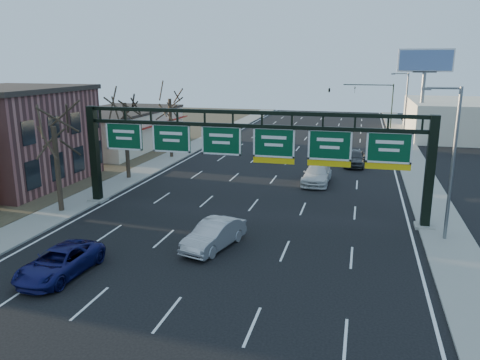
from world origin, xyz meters
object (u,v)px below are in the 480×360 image
(car_silver_sedan, at_px, (214,235))
(sign_gantry, at_px, (250,148))
(car_blue_suv, at_px, (60,262))
(car_white_wagon, at_px, (317,174))

(car_silver_sedan, bearing_deg, sign_gantry, 100.56)
(car_blue_suv, bearing_deg, car_silver_sedan, 42.89)
(sign_gantry, bearing_deg, car_white_wagon, 68.91)
(car_silver_sedan, relative_size, car_white_wagon, 0.86)
(car_white_wagon, bearing_deg, sign_gantry, -109.61)
(sign_gantry, height_order, car_blue_suv, sign_gantry)
(sign_gantry, xyz_separation_m, car_blue_suv, (-6.77, -11.90, -3.93))
(car_blue_suv, height_order, car_silver_sedan, car_silver_sedan)
(car_blue_suv, xyz_separation_m, car_silver_sedan, (6.29, 5.33, 0.08))
(car_blue_suv, height_order, car_white_wagon, car_white_wagon)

